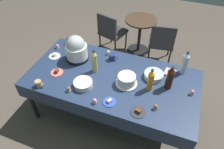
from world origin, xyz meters
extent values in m
plane|color=brown|center=(0.00, 0.00, 0.00)|extent=(9.00, 9.00, 0.00)
cube|color=navy|center=(0.00, 0.00, 0.73)|extent=(2.20, 1.10, 0.04)
cylinder|color=black|center=(-1.02, -0.47, 0.35)|extent=(0.06, 0.06, 0.71)
cylinder|color=black|center=(-1.02, 0.47, 0.35)|extent=(0.06, 0.06, 0.71)
cylinder|color=black|center=(1.02, 0.47, 0.35)|extent=(0.06, 0.06, 0.71)
cube|color=navy|center=(0.00, -0.55, 0.62)|extent=(2.20, 0.01, 0.18)
cube|color=navy|center=(0.00, 0.55, 0.62)|extent=(2.20, 0.01, 0.18)
cylinder|color=silver|center=(0.21, -0.04, 0.76)|extent=(0.27, 0.27, 0.01)
cylinder|color=white|center=(0.21, -0.04, 0.82)|extent=(0.22, 0.22, 0.11)
cylinder|color=white|center=(0.21, -0.04, 0.88)|extent=(0.22, 0.22, 0.01)
cylinder|color=black|center=(-0.59, 0.18, 0.77)|extent=(0.31, 0.31, 0.04)
cylinder|color=white|center=(-0.59, 0.18, 0.88)|extent=(0.30, 0.30, 0.19)
sphere|color=#B2BCC1|center=(-0.59, 0.18, 0.99)|extent=(0.26, 0.26, 0.26)
cylinder|color=#B2C6BC|center=(0.50, 0.19, 0.79)|extent=(0.25, 0.25, 0.07)
cylinder|color=silver|center=(-0.28, -0.27, 0.79)|extent=(0.23, 0.23, 0.07)
cylinder|color=white|center=(-0.93, 0.11, 0.75)|extent=(0.16, 0.16, 0.01)
cube|color=white|center=(-0.93, 0.11, 0.78)|extent=(0.07, 0.06, 0.04)
cylinder|color=#E07266|center=(-0.71, -0.18, 0.75)|extent=(0.16, 0.16, 0.01)
cube|color=brown|center=(-0.71, -0.18, 0.78)|extent=(0.05, 0.06, 0.05)
cylinder|color=#2D2D33|center=(0.46, -0.41, 0.75)|extent=(0.17, 0.17, 0.01)
cube|color=brown|center=(0.46, -0.41, 0.78)|extent=(0.07, 0.06, 0.04)
cylinder|color=#2D4CB2|center=(0.12, -0.39, 0.75)|extent=(0.16, 0.16, 0.01)
cube|color=beige|center=(0.12, -0.39, 0.77)|extent=(0.06, 0.07, 0.03)
cylinder|color=beige|center=(-1.00, 0.30, 0.77)|extent=(0.05, 0.05, 0.03)
sphere|color=pink|center=(-1.00, 0.30, 0.79)|extent=(0.05, 0.05, 0.05)
cylinder|color=beige|center=(0.63, -0.30, 0.77)|extent=(0.05, 0.05, 0.03)
sphere|color=brown|center=(0.63, -0.30, 0.79)|extent=(0.05, 0.05, 0.05)
cylinder|color=beige|center=(0.99, 0.07, 0.77)|extent=(0.05, 0.05, 0.03)
sphere|color=pink|center=(0.99, 0.07, 0.79)|extent=(0.05, 0.05, 0.05)
cylinder|color=beige|center=(-0.40, -0.41, 0.77)|extent=(0.05, 0.05, 0.03)
sphere|color=brown|center=(-0.40, -0.41, 0.79)|extent=(0.05, 0.05, 0.05)
cylinder|color=beige|center=(-0.03, -0.46, 0.77)|extent=(0.05, 0.05, 0.03)
sphere|color=pink|center=(-0.03, -0.46, 0.79)|extent=(0.05, 0.05, 0.05)
cylinder|color=beige|center=(-0.22, 0.43, 0.77)|extent=(0.05, 0.05, 0.03)
sphere|color=beige|center=(-0.22, 0.43, 0.79)|extent=(0.05, 0.05, 0.05)
cylinder|color=silver|center=(0.83, 0.42, 0.88)|extent=(0.08, 0.08, 0.27)
cone|color=silver|center=(0.83, 0.42, 1.04)|extent=(0.07, 0.07, 0.05)
cylinder|color=black|center=(0.83, 0.42, 1.08)|extent=(0.03, 0.03, 0.02)
cylinder|color=gold|center=(-0.26, 0.04, 0.88)|extent=(0.07, 0.07, 0.27)
cone|color=gold|center=(-0.26, 0.04, 1.04)|extent=(0.06, 0.06, 0.05)
cylinder|color=black|center=(-0.26, 0.04, 1.08)|extent=(0.03, 0.03, 0.02)
cylinder|color=#33190F|center=(0.70, 0.08, 0.88)|extent=(0.09, 0.09, 0.26)
cone|color=#33190F|center=(0.70, 0.08, 1.04)|extent=(0.08, 0.08, 0.05)
cylinder|color=black|center=(0.70, 0.08, 1.07)|extent=(0.04, 0.04, 0.02)
cylinder|color=orange|center=(0.49, -0.03, 0.87)|extent=(0.07, 0.07, 0.25)
cone|color=orange|center=(0.49, -0.03, 1.02)|extent=(0.07, 0.07, 0.05)
cylinder|color=black|center=(0.49, -0.03, 1.06)|extent=(0.03, 0.03, 0.02)
cylinder|color=black|center=(-0.88, 0.46, 0.80)|extent=(0.07, 0.07, 0.09)
torus|color=black|center=(-0.83, 0.46, 0.80)|extent=(0.06, 0.01, 0.06)
cylinder|color=tan|center=(-0.79, -0.46, 0.79)|extent=(0.08, 0.08, 0.09)
torus|color=tan|center=(-0.74, -0.46, 0.80)|extent=(0.06, 0.01, 0.06)
cylinder|color=navy|center=(-0.13, 0.34, 0.79)|extent=(0.08, 0.08, 0.09)
torus|color=navy|center=(-0.08, 0.34, 0.80)|extent=(0.06, 0.01, 0.06)
cube|color=pink|center=(0.69, 0.34, 0.76)|extent=(0.16, 0.16, 0.02)
cube|color=#333338|center=(-0.55, 1.51, 0.42)|extent=(0.54, 0.54, 0.05)
cube|color=#333338|center=(-0.60, 1.32, 0.65)|extent=(0.41, 0.15, 0.40)
cylinder|color=black|center=(-0.32, 1.64, 0.20)|extent=(0.04, 0.04, 0.40)
cylinder|color=black|center=(-0.68, 1.75, 0.20)|extent=(0.04, 0.04, 0.40)
cylinder|color=black|center=(-0.42, 1.28, 0.20)|extent=(0.04, 0.04, 0.40)
cylinder|color=black|center=(-0.78, 1.38, 0.20)|extent=(0.04, 0.04, 0.40)
cube|color=#333338|center=(0.40, 1.51, 0.42)|extent=(0.50, 0.50, 0.05)
cube|color=#333338|center=(0.43, 1.31, 0.65)|extent=(0.42, 0.10, 0.40)
cylinder|color=black|center=(0.56, 1.73, 0.20)|extent=(0.03, 0.03, 0.40)
cylinder|color=black|center=(0.18, 1.67, 0.20)|extent=(0.03, 0.03, 0.40)
cylinder|color=black|center=(0.62, 1.35, 0.20)|extent=(0.03, 0.03, 0.40)
cylinder|color=black|center=(0.24, 1.29, 0.20)|extent=(0.03, 0.03, 0.40)
cylinder|color=#473323|center=(-0.05, 1.66, 0.70)|extent=(0.60, 0.60, 0.03)
cylinder|color=black|center=(-0.05, 1.66, 0.35)|extent=(0.06, 0.06, 0.67)
cylinder|color=black|center=(-0.05, 1.66, 0.01)|extent=(0.44, 0.44, 0.02)
camera|label=1|loc=(0.67, -1.76, 2.60)|focal=32.79mm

